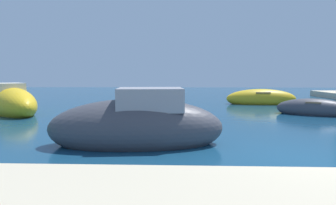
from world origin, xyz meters
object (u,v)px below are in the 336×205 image
at_px(moored_boat_2, 313,109).
at_px(moored_boat_3, 261,99).
at_px(moored_boat_5, 12,103).
at_px(moored_boat_4, 138,126).

relative_size(moored_boat_2, moored_boat_3, 0.76).
bearing_deg(moored_boat_5, moored_boat_4, 6.18).
xyz_separation_m(moored_boat_3, moored_boat_5, (-14.69, -5.22, 0.16)).
xyz_separation_m(moored_boat_3, moored_boat_4, (-6.95, -11.85, 0.18)).
bearing_deg(moored_boat_5, moored_boat_2, 46.40).
height_order(moored_boat_2, moored_boat_4, moored_boat_4).
xyz_separation_m(moored_boat_4, moored_boat_5, (-7.74, 6.63, -0.01)).
bearing_deg(moored_boat_5, moored_boat_3, 66.30).
distance_m(moored_boat_3, moored_boat_4, 13.74).
relative_size(moored_boat_3, moored_boat_5, 0.88).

